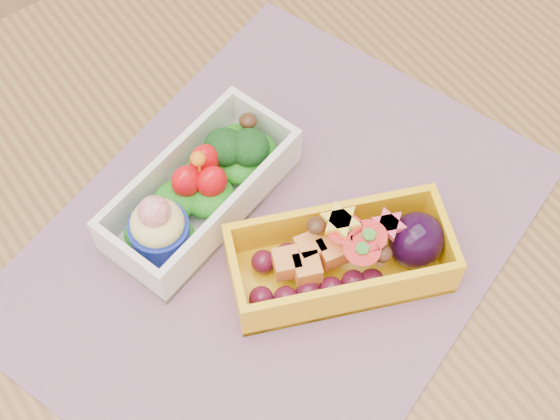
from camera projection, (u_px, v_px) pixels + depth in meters
table at (313, 271)px, 0.82m from camera, size 1.20×0.80×0.75m
placemat at (276, 240)px, 0.73m from camera, size 0.55×0.49×0.00m
bento_white at (200, 191)px, 0.72m from camera, size 0.20×0.13×0.08m
bento_yellow at (346, 257)px, 0.69m from camera, size 0.21×0.15×0.06m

